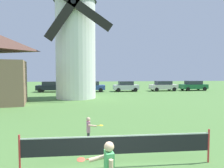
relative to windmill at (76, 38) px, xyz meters
name	(u,v)px	position (x,y,z in m)	size (l,w,h in m)	color
windmill	(76,38)	(0.00, 0.00, 0.00)	(7.94, 5.15, 13.91)	white
tennis_net	(119,145)	(2.56, -17.31, -6.11)	(6.00, 0.06, 1.10)	red
player_far	(89,129)	(1.62, -15.26, -6.16)	(0.70, 0.42, 1.13)	#333338
parked_car_black	(51,87)	(-4.23, 7.49, -5.99)	(4.13, 1.95, 1.56)	#1E232D
parked_car_blue	(91,86)	(1.73, 7.24, -5.99)	(4.08, 1.90, 1.56)	#334C99
parked_car_silver	(126,86)	(6.99, 7.22, -5.99)	(3.88, 2.02, 1.56)	silver
parked_car_cream	(163,86)	(12.97, 7.42, -5.99)	(4.34, 2.14, 1.56)	silver
parked_car_green	(193,85)	(18.02, 7.60, -5.99)	(4.37, 2.17, 1.56)	#1E6638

